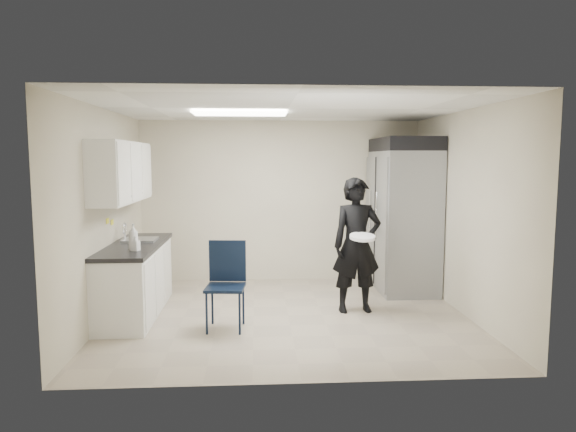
{
  "coord_description": "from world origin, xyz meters",
  "views": [
    {
      "loc": [
        -0.39,
        -6.35,
        1.98
      ],
      "look_at": [
        0.01,
        0.2,
        1.26
      ],
      "focal_mm": 32.0,
      "sensor_mm": 36.0,
      "label": 1
    }
  ],
  "objects": [
    {
      "name": "man_tuxedo",
      "position": [
        0.9,
        0.14,
        0.87
      ],
      "size": [
        0.68,
        0.48,
        1.75
      ],
      "primitive_type": "imported",
      "rotation": [
        0.0,
        0.0,
        0.09
      ],
      "color": "black",
      "rests_on": "floor"
    },
    {
      "name": "fridge_compressor",
      "position": [
        1.83,
        1.27,
        2.2
      ],
      "size": [
        0.8,
        1.35,
        0.2
      ],
      "primitive_type": "cube",
      "color": "black",
      "rests_on": "commercial_fridge"
    },
    {
      "name": "right_wall",
      "position": [
        2.25,
        0.0,
        1.3
      ],
      "size": [
        0.0,
        4.0,
        4.0
      ],
      "primitive_type": "plane",
      "rotation": [
        1.57,
        0.0,
        -1.57
      ],
      "color": "beige",
      "rests_on": "floor"
    },
    {
      "name": "folding_chair",
      "position": [
        -0.76,
        -0.48,
        0.5
      ],
      "size": [
        0.48,
        0.48,
        0.99
      ],
      "primitive_type": "cube",
      "rotation": [
        0.0,
        0.0,
        -0.09
      ],
      "color": "black",
      "rests_on": "floor"
    },
    {
      "name": "bucket_lid",
      "position": [
        0.92,
        -0.11,
        1.02
      ],
      "size": [
        0.34,
        0.34,
        0.04
      ],
      "primitive_type": "cylinder",
      "rotation": [
        0.0,
        0.0,
        0.09
      ],
      "color": "white",
      "rests_on": "man_tuxedo"
    },
    {
      "name": "ceiling_panel",
      "position": [
        -0.6,
        0.4,
        2.57
      ],
      "size": [
        1.2,
        0.6,
        0.02
      ],
      "primitive_type": "cube",
      "color": "white",
      "rests_on": "ceiling"
    },
    {
      "name": "back_wall",
      "position": [
        0.0,
        2.0,
        1.3
      ],
      "size": [
        4.5,
        0.0,
        4.5
      ],
      "primitive_type": "plane",
      "rotation": [
        1.57,
        0.0,
        0.0
      ],
      "color": "beige",
      "rests_on": "floor"
    },
    {
      "name": "commercial_fridge",
      "position": [
        1.83,
        1.27,
        1.05
      ],
      "size": [
        0.8,
        1.35,
        2.1
      ],
      "primitive_type": "cube",
      "color": "gray",
      "rests_on": "floor"
    },
    {
      "name": "countertop",
      "position": [
        -1.95,
        0.2,
        0.89
      ],
      "size": [
        0.64,
        1.95,
        0.05
      ],
      "primitive_type": "cube",
      "color": "black",
      "rests_on": "lower_counter"
    },
    {
      "name": "sink",
      "position": [
        -1.93,
        0.45,
        0.87
      ],
      "size": [
        0.42,
        0.4,
        0.14
      ],
      "primitive_type": "cube",
      "color": "gray",
      "rests_on": "countertop"
    },
    {
      "name": "towel_dispenser",
      "position": [
        -2.14,
        1.35,
        1.62
      ],
      "size": [
        0.22,
        0.3,
        0.35
      ],
      "primitive_type": "cube",
      "color": "black",
      "rests_on": "left_wall"
    },
    {
      "name": "notice_sticker_right",
      "position": [
        -2.24,
        0.3,
        1.18
      ],
      "size": [
        0.0,
        0.12,
        0.07
      ],
      "primitive_type": "cube",
      "color": "yellow",
      "rests_on": "left_wall"
    },
    {
      "name": "upper_cabinets",
      "position": [
        -2.08,
        0.2,
        1.83
      ],
      "size": [
        0.35,
        1.8,
        0.75
      ],
      "primitive_type": "cube",
      "color": "silver",
      "rests_on": "left_wall"
    },
    {
      "name": "floor",
      "position": [
        0.0,
        0.0,
        0.0
      ],
      "size": [
        4.5,
        4.5,
        0.0
      ],
      "primitive_type": "plane",
      "color": "#A1927E",
      "rests_on": "ground"
    },
    {
      "name": "notice_sticker_left",
      "position": [
        -2.24,
        0.1,
        1.22
      ],
      "size": [
        0.0,
        0.12,
        0.07
      ],
      "primitive_type": "cube",
      "color": "yellow",
      "rests_on": "left_wall"
    },
    {
      "name": "faucet",
      "position": [
        -2.13,
        0.45,
        1.02
      ],
      "size": [
        0.02,
        0.02,
        0.24
      ],
      "primitive_type": "cylinder",
      "color": "silver",
      "rests_on": "countertop"
    },
    {
      "name": "left_wall",
      "position": [
        -2.25,
        0.0,
        1.3
      ],
      "size": [
        0.0,
        4.0,
        4.0
      ],
      "primitive_type": "plane",
      "rotation": [
        1.57,
        0.0,
        1.57
      ],
      "color": "beige",
      "rests_on": "floor"
    },
    {
      "name": "lower_counter",
      "position": [
        -1.95,
        0.2,
        0.43
      ],
      "size": [
        0.6,
        1.9,
        0.86
      ],
      "primitive_type": "cube",
      "color": "silver",
      "rests_on": "floor"
    },
    {
      "name": "soap_bottle_b",
      "position": [
        -1.82,
        -0.29,
        1.0
      ],
      "size": [
        0.1,
        0.11,
        0.18
      ],
      "primitive_type": "imported",
      "rotation": [
        0.0,
        0.0,
        -0.32
      ],
      "color": "#B1B0BD",
      "rests_on": "countertop"
    },
    {
      "name": "soap_bottle_a",
      "position": [
        -1.85,
        -0.25,
        1.07
      ],
      "size": [
        0.16,
        0.16,
        0.31
      ],
      "primitive_type": "imported",
      "rotation": [
        0.0,
        0.0,
        0.43
      ],
      "color": "silver",
      "rests_on": "countertop"
    },
    {
      "name": "ceiling",
      "position": [
        0.0,
        0.0,
        2.6
      ],
      "size": [
        4.5,
        4.5,
        0.0
      ],
      "primitive_type": "plane",
      "rotation": [
        3.14,
        0.0,
        0.0
      ],
      "color": "white",
      "rests_on": "back_wall"
    }
  ]
}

